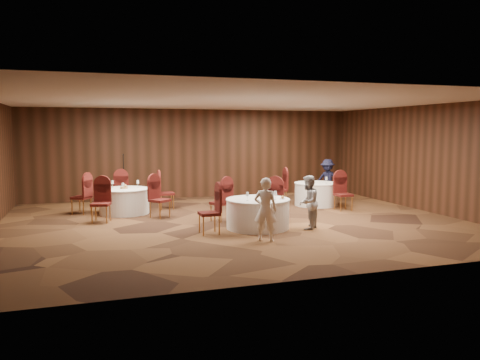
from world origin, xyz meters
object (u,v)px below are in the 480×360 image
object	(u,v)px
table_main	(258,213)
woman_a	(266,210)
man_c	(328,180)
table_right	(316,194)
table_left	(124,201)
mic_stand	(124,191)
woman_b	(308,202)

from	to	relation	value
table_main	woman_a	bearing A→B (deg)	-103.06
table_main	man_c	bearing A→B (deg)	43.17
table_right	man_c	world-z (taller)	man_c
table_left	woman_a	world-z (taller)	woman_a
table_right	mic_stand	world-z (taller)	mic_stand
table_main	table_right	bearing A→B (deg)	42.71
table_main	man_c	xyz separation A→B (m)	(3.93, 3.68, 0.34)
table_main	table_right	world-z (taller)	same
table_left	woman_b	distance (m)	5.53
table_left	woman_a	bearing A→B (deg)	-59.04
table_left	table_main	bearing A→B (deg)	-46.25
table_right	woman_b	distance (m)	3.83
table_main	mic_stand	size ratio (longest dim) A/B	0.94
table_right	mic_stand	size ratio (longest dim) A/B	0.84
woman_b	woman_a	bearing A→B (deg)	-16.32
mic_stand	woman_a	distance (m)	6.43
table_left	table_right	distance (m)	6.09
table_right	table_main	bearing A→B (deg)	-137.29
man_c	table_left	bearing A→B (deg)	-125.51
table_main	table_right	xyz separation A→B (m)	(3.06, 2.82, -0.00)
mic_stand	woman_b	distance (m)	6.45
woman_b	man_c	xyz separation A→B (m)	(2.79, 4.16, 0.05)
table_left	table_right	xyz separation A→B (m)	(6.08, -0.33, -0.00)
woman_a	woman_b	xyz separation A→B (m)	(1.45, 0.88, -0.04)
mic_stand	woman_a	xyz separation A→B (m)	(2.61, -5.88, 0.21)
table_right	man_c	bearing A→B (deg)	44.75
mic_stand	woman_b	xyz separation A→B (m)	(4.07, -5.00, 0.17)
table_left	man_c	xyz separation A→B (m)	(6.95, 0.53, 0.34)
man_c	woman_a	bearing A→B (deg)	-79.97
woman_a	man_c	xyz separation A→B (m)	(4.24, 5.04, 0.01)
mic_stand	woman_b	size ratio (longest dim) A/B	1.27
woman_b	mic_stand	bearing A→B (deg)	-98.23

